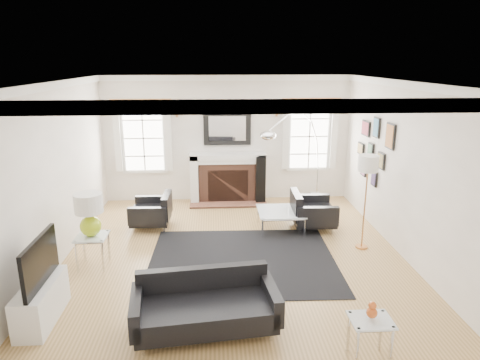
{
  "coord_description": "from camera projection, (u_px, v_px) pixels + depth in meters",
  "views": [
    {
      "loc": [
        -0.31,
        -6.48,
        3.11
      ],
      "look_at": [
        0.12,
        0.3,
        1.2
      ],
      "focal_mm": 32.0,
      "sensor_mm": 36.0,
      "label": 1
    }
  ],
  "objects": [
    {
      "name": "floor",
      "position": [
        234.0,
        255.0,
        7.08
      ],
      "size": [
        6.0,
        6.0,
        0.0
      ],
      "primitive_type": "plane",
      "color": "olive",
      "rests_on": "ground"
    },
    {
      "name": "back_wall",
      "position": [
        227.0,
        139.0,
        9.59
      ],
      "size": [
        5.5,
        0.04,
        2.8
      ],
      "primitive_type": "cube",
      "color": "white",
      "rests_on": "floor"
    },
    {
      "name": "front_wall",
      "position": [
        250.0,
        258.0,
        3.82
      ],
      "size": [
        5.5,
        0.04,
        2.8
      ],
      "primitive_type": "cube",
      "color": "white",
      "rests_on": "floor"
    },
    {
      "name": "left_wall",
      "position": [
        55.0,
        176.0,
        6.54
      ],
      "size": [
        0.04,
        6.0,
        2.8
      ],
      "primitive_type": "cube",
      "color": "white",
      "rests_on": "floor"
    },
    {
      "name": "right_wall",
      "position": [
        404.0,
        170.0,
        6.87
      ],
      "size": [
        0.04,
        6.0,
        2.8
      ],
      "primitive_type": "cube",
      "color": "white",
      "rests_on": "floor"
    },
    {
      "name": "ceiling",
      "position": [
        233.0,
        82.0,
        6.32
      ],
      "size": [
        5.5,
        6.0,
        0.02
      ],
      "primitive_type": "cube",
      "color": "white",
      "rests_on": "back_wall"
    },
    {
      "name": "crown_molding",
      "position": [
        233.0,
        86.0,
        6.34
      ],
      "size": [
        5.5,
        6.0,
        0.12
      ],
      "primitive_type": "cube",
      "color": "white",
      "rests_on": "back_wall"
    },
    {
      "name": "fireplace",
      "position": [
        228.0,
        178.0,
        9.62
      ],
      "size": [
        1.7,
        0.69,
        1.11
      ],
      "color": "white",
      "rests_on": "floor"
    },
    {
      "name": "mantel_mirror",
      "position": [
        227.0,
        128.0,
        9.47
      ],
      "size": [
        1.05,
        0.07,
        0.75
      ],
      "color": "black",
      "rests_on": "back_wall"
    },
    {
      "name": "window_left",
      "position": [
        143.0,
        138.0,
        9.41
      ],
      "size": [
        1.24,
        0.15,
        1.62
      ],
      "color": "white",
      "rests_on": "back_wall"
    },
    {
      "name": "window_right",
      "position": [
        309.0,
        136.0,
        9.63
      ],
      "size": [
        1.24,
        0.15,
        1.62
      ],
      "color": "white",
      "rests_on": "back_wall"
    },
    {
      "name": "gallery_wall",
      "position": [
        374.0,
        146.0,
        8.08
      ],
      "size": [
        0.04,
        1.73,
        1.29
      ],
      "color": "black",
      "rests_on": "right_wall"
    },
    {
      "name": "tv_unit",
      "position": [
        41.0,
        296.0,
        5.21
      ],
      "size": [
        0.35,
        1.0,
        1.09
      ],
      "color": "white",
      "rests_on": "floor"
    },
    {
      "name": "area_rug",
      "position": [
        242.0,
        260.0,
        6.87
      ],
      "size": [
        3.02,
        2.54,
        0.01
      ],
      "primitive_type": "cube",
      "rotation": [
        0.0,
        0.0,
        -0.03
      ],
      "color": "black",
      "rests_on": "floor"
    },
    {
      "name": "sofa",
      "position": [
        205.0,
        306.0,
        5.06
      ],
      "size": [
        1.77,
        0.96,
        0.55
      ],
      "color": "black",
      "rests_on": "floor"
    },
    {
      "name": "armchair_left",
      "position": [
        154.0,
        212.0,
        8.17
      ],
      "size": [
        0.75,
        0.83,
        0.55
      ],
      "color": "black",
      "rests_on": "floor"
    },
    {
      "name": "armchair_right",
      "position": [
        310.0,
        212.0,
        8.11
      ],
      "size": [
        0.81,
        0.89,
        0.59
      ],
      "color": "black",
      "rests_on": "floor"
    },
    {
      "name": "coffee_table",
      "position": [
        281.0,
        212.0,
        8.04
      ],
      "size": [
        0.85,
        0.85,
        0.38
      ],
      "color": "silver",
      "rests_on": "floor"
    },
    {
      "name": "side_table_left",
      "position": [
        92.0,
        242.0,
        6.57
      ],
      "size": [
        0.47,
        0.47,
        0.51
      ],
      "color": "silver",
      "rests_on": "floor"
    },
    {
      "name": "nesting_table",
      "position": [
        370.0,
        328.0,
        4.51
      ],
      "size": [
        0.44,
        0.37,
        0.48
      ],
      "color": "silver",
      "rests_on": "floor"
    },
    {
      "name": "gourd_lamp",
      "position": [
        89.0,
        212.0,
        6.44
      ],
      "size": [
        0.42,
        0.42,
        0.68
      ],
      "color": "#A7C919",
      "rests_on": "side_table_left"
    },
    {
      "name": "orange_vase",
      "position": [
        372.0,
        311.0,
        4.46
      ],
      "size": [
        0.12,
        0.12,
        0.18
      ],
      "color": "#C04E18",
      "rests_on": "nesting_table"
    },
    {
      "name": "arc_floor_lamp",
      "position": [
        295.0,
        157.0,
        8.84
      ],
      "size": [
        1.54,
        1.43,
        2.18
      ],
      "color": "silver",
      "rests_on": "floor"
    },
    {
      "name": "stick_floor_lamp",
      "position": [
        368.0,
        168.0,
        6.97
      ],
      "size": [
        0.33,
        0.33,
        1.62
      ],
      "color": "#BF7C42",
      "rests_on": "floor"
    },
    {
      "name": "speaker_tower",
      "position": [
        260.0,
        180.0,
        9.53
      ],
      "size": [
        0.22,
        0.22,
        1.07
      ],
      "primitive_type": "cube",
      "rotation": [
        0.0,
        0.0,
        0.04
      ],
      "color": "black",
      "rests_on": "floor"
    }
  ]
}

